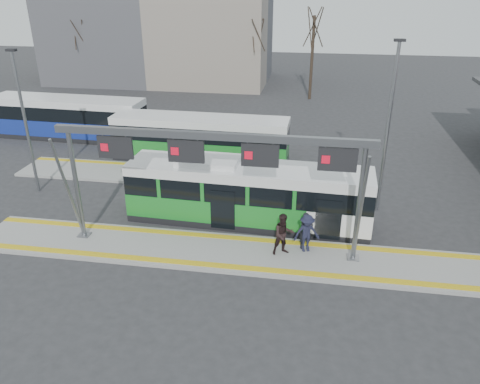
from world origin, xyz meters
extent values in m
plane|color=#2D2D30|center=(0.00, 0.00, 0.00)|extent=(120.00, 120.00, 0.00)
cube|color=gray|center=(0.00, 0.00, 0.07)|extent=(22.00, 3.00, 0.15)
cube|color=gray|center=(-4.00, 8.00, 0.07)|extent=(20.00, 3.00, 0.15)
cube|color=gold|center=(0.00, 1.15, 0.16)|extent=(22.00, 0.35, 0.02)
cube|color=gold|center=(0.00, -1.15, 0.16)|extent=(22.00, 0.35, 0.02)
cube|color=gold|center=(-4.00, 9.15, 0.16)|extent=(20.00, 0.35, 0.02)
cylinder|color=slate|center=(-6.50, 0.30, 2.67)|extent=(0.20, 0.20, 5.05)
cube|color=slate|center=(-6.50, 0.30, 0.18)|extent=(0.50, 0.50, 0.06)
cylinder|color=slate|center=(-6.50, -0.40, 2.67)|extent=(0.12, 1.46, 4.90)
cylinder|color=slate|center=(5.50, 0.30, 2.67)|extent=(0.20, 0.20, 5.05)
cube|color=slate|center=(5.50, 0.30, 0.18)|extent=(0.50, 0.50, 0.06)
cylinder|color=slate|center=(5.50, -0.40, 2.67)|extent=(0.12, 1.46, 4.90)
cube|color=slate|center=(-0.50, 0.30, 5.20)|extent=(13.00, 0.25, 0.30)
cube|color=black|center=(-4.50, 0.30, 4.50)|extent=(1.50, 0.12, 0.95)
cube|color=red|center=(-4.95, 0.23, 4.50)|extent=(0.32, 0.02, 0.32)
cube|color=black|center=(-1.50, 0.30, 4.50)|extent=(1.50, 0.12, 0.95)
cube|color=red|center=(-1.95, 0.23, 4.50)|extent=(0.32, 0.02, 0.32)
cube|color=black|center=(1.50, 0.30, 4.50)|extent=(1.50, 0.12, 0.95)
cube|color=red|center=(1.05, 0.23, 4.50)|extent=(0.32, 0.02, 0.32)
cube|color=black|center=(4.50, 0.30, 4.50)|extent=(1.50, 0.12, 0.95)
cube|color=red|center=(4.05, 0.23, 4.50)|extent=(0.32, 0.02, 0.32)
cube|color=black|center=(0.64, 3.11, 0.17)|extent=(11.61, 2.97, 0.34)
cube|color=#1B7C26|center=(0.64, 3.11, 0.89)|extent=(11.61, 2.97, 1.10)
cube|color=black|center=(0.64, 3.11, 1.92)|extent=(11.61, 2.89, 0.96)
cube|color=white|center=(0.64, 3.11, 2.64)|extent=(11.61, 2.97, 0.48)
cube|color=orange|center=(6.38, 2.85, 2.54)|extent=(0.13, 1.71, 0.27)
cube|color=white|center=(-1.27, 3.20, 3.02)|extent=(2.95, 1.84, 0.29)
cylinder|color=black|center=(-3.43, 2.22, 0.48)|extent=(0.97, 0.33, 0.96)
cylinder|color=black|center=(-3.33, 4.37, 0.48)|extent=(0.97, 0.33, 0.96)
cylinder|color=black|center=(4.04, 1.88, 0.48)|extent=(0.97, 0.33, 0.96)
cylinder|color=black|center=(4.14, 4.03, 0.48)|extent=(0.97, 0.33, 0.96)
cube|color=black|center=(-3.63, 11.14, 0.16)|extent=(11.36, 2.66, 0.33)
cube|color=#1B7C26|center=(-3.63, 11.14, 0.87)|extent=(11.36, 2.66, 1.08)
cube|color=black|center=(-3.63, 11.14, 1.88)|extent=(11.36, 2.58, 0.94)
cube|color=white|center=(-3.63, 11.14, 2.59)|extent=(11.36, 2.66, 0.47)
cylinder|color=black|center=(-7.61, 10.18, 0.47)|extent=(0.95, 0.30, 0.94)
cylinder|color=black|center=(-7.56, 12.28, 0.47)|extent=(0.95, 0.30, 0.94)
cylinder|color=black|center=(-0.26, 10.02, 0.47)|extent=(0.95, 0.30, 0.94)
cylinder|color=black|center=(-0.21, 12.12, 0.47)|extent=(0.95, 0.30, 0.94)
cube|color=black|center=(-14.26, 14.05, 0.17)|extent=(11.47, 3.02, 0.35)
cube|color=navy|center=(-14.26, 14.05, 0.91)|extent=(11.47, 3.02, 1.14)
cube|color=black|center=(-14.26, 14.05, 1.98)|extent=(11.46, 2.95, 0.99)
cube|color=white|center=(-14.26, 14.05, 2.72)|extent=(11.47, 3.02, 0.49)
cylinder|color=black|center=(-18.29, 13.12, 0.49)|extent=(1.00, 0.34, 0.99)
cylinder|color=black|center=(-18.19, 15.34, 0.49)|extent=(1.00, 0.34, 0.99)
cylinder|color=black|center=(-10.90, 12.79, 0.49)|extent=(1.00, 0.34, 0.99)
cylinder|color=black|center=(-10.81, 15.01, 0.49)|extent=(1.00, 0.34, 0.99)
imported|color=black|center=(3.48, 0.80, 0.99)|extent=(0.72, 0.60, 1.68)
imported|color=black|center=(2.56, 0.21, 1.08)|extent=(1.11, 1.01, 1.85)
imported|color=#1C1E33|center=(3.52, 0.58, 1.01)|extent=(1.24, 0.92, 1.71)
cylinder|color=#382B21|center=(-2.44, 30.23, 3.32)|extent=(0.28, 0.28, 6.64)
cylinder|color=#382B21|center=(3.00, 29.11, 3.85)|extent=(0.28, 0.28, 7.70)
cylinder|color=#382B21|center=(-20.87, 30.24, 3.18)|extent=(0.28, 0.28, 6.37)
cylinder|color=slate|center=(-11.40, 4.77, 3.81)|extent=(0.16, 0.16, 7.62)
cube|color=black|center=(-11.40, 4.77, 7.62)|extent=(0.50, 0.25, 0.12)
cylinder|color=slate|center=(7.01, 5.40, 4.17)|extent=(0.16, 0.16, 8.35)
cube|color=black|center=(7.01, 5.40, 8.35)|extent=(0.50, 0.25, 0.12)
camera|label=1|loc=(3.46, -16.89, 10.88)|focal=35.00mm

